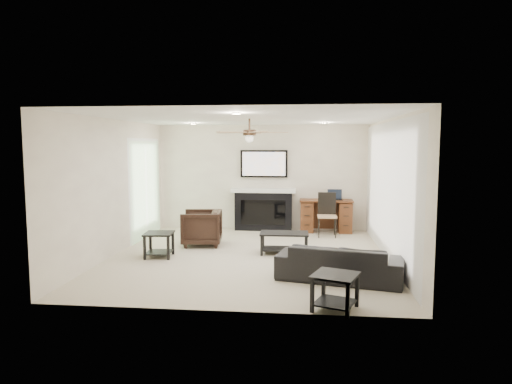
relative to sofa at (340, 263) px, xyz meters
The scene contains 10 objects.
room_shell 2.39m from the sofa, 134.21° to the left, with size 5.50×5.54×2.52m.
sofa is the anchor object (origin of this frame).
armchair 3.37m from the sofa, 140.41° to the left, with size 0.76×0.79×0.72m, color black.
coffee_table 1.84m from the sofa, 119.36° to the left, with size 0.90×0.50×0.40m, color black.
end_table_near 1.26m from the sofa, 96.84° to the right, with size 0.52×0.52×0.45m, color black.
end_table_left 3.34m from the sofa, 160.75° to the left, with size 0.50×0.50×0.45m, color black.
fireplace_unit 4.22m from the sofa, 111.01° to the left, with size 1.52×0.34×1.91m, color black.
desk 3.84m from the sofa, 90.33° to the left, with size 1.22×0.56×0.76m, color #432310.
desk_chair 3.30m from the sofa, 90.39° to the left, with size 0.42×0.44×0.97m, color black.
laptop 3.87m from the sofa, 87.34° to the left, with size 0.33×0.24×0.23m, color black.
Camera 1 is at (0.97, -8.10, 2.04)m, focal length 32.00 mm.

